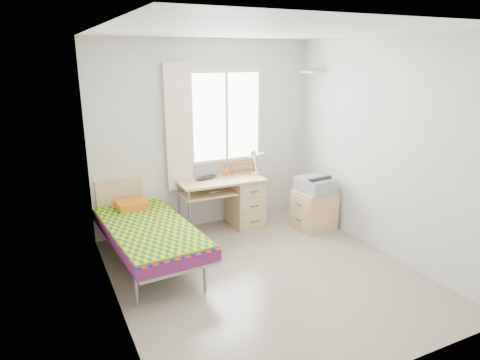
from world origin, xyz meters
The scene contains 17 objects.
floor centered at (0.00, 0.00, 0.00)m, with size 3.50×3.50×0.00m, color #BCAD93.
ceiling centered at (0.00, 0.00, 2.60)m, with size 3.50×3.50×0.00m, color white.
wall_back centered at (0.00, 1.75, 1.30)m, with size 3.20×3.20×0.00m, color silver.
wall_left centered at (-1.60, 0.00, 1.30)m, with size 3.50×3.50×0.00m, color silver.
wall_right centered at (1.60, 0.00, 1.30)m, with size 3.50×3.50×0.00m, color silver.
window centered at (0.30, 1.73, 1.55)m, with size 1.10×0.04×1.30m.
curtain centered at (-0.42, 1.68, 1.45)m, with size 0.35×0.05×1.70m, color white.
floating_shelf centered at (1.49, 1.40, 2.15)m, with size 0.20×0.32×0.03m, color white.
bed centered at (-1.09, 0.92, 0.40)m, with size 1.04×1.98×0.83m.
desk centered at (0.39, 1.43, 0.40)m, with size 1.19×0.57×0.73m.
chair centered at (0.51, 1.47, 0.52)m, with size 0.47×0.47×0.93m.
cabinet centered at (1.28, 0.89, 0.28)m, with size 0.54×0.49×0.56m.
printer centered at (1.26, 0.88, 0.66)m, with size 0.45×0.51×0.20m.
laptop centered at (-0.07, 1.52, 0.75)m, with size 0.32×0.21×0.03m, color black.
pen_cup centered at (0.21, 1.58, 0.78)m, with size 0.08×0.08×0.10m, color orange.
task_lamp centered at (0.57, 1.34, 0.99)m, with size 0.22×0.32×0.40m.
book centered at (-0.14, 1.47, 0.59)m, with size 0.16×0.22×0.02m, color gray.
Camera 1 is at (-2.15, -3.77, 2.37)m, focal length 32.00 mm.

